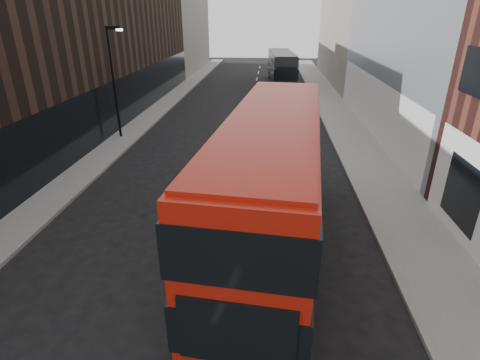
% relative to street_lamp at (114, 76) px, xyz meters
% --- Properties ---
extents(sidewalk_right, '(3.00, 80.00, 0.15)m').
position_rel_street_lamp_xyz_m(sidewalk_right, '(15.72, 7.00, -4.11)').
color(sidewalk_right, slate).
rests_on(sidewalk_right, ground).
extents(sidewalk_left, '(2.00, 80.00, 0.15)m').
position_rel_street_lamp_xyz_m(sidewalk_left, '(0.22, 7.00, -4.11)').
color(sidewalk_left, slate).
rests_on(sidewalk_left, ground).
extents(building_left_mid, '(5.00, 24.00, 14.00)m').
position_rel_street_lamp_xyz_m(building_left_mid, '(-3.28, 12.00, 2.82)').
color(building_left_mid, black).
rests_on(building_left_mid, ground).
extents(building_left_far, '(5.00, 20.00, 13.00)m').
position_rel_street_lamp_xyz_m(building_left_far, '(-3.28, 34.00, 2.32)').
color(building_left_far, slate).
rests_on(building_left_far, ground).
extents(street_lamp, '(1.06, 0.22, 7.00)m').
position_rel_street_lamp_xyz_m(street_lamp, '(0.00, 0.00, 0.00)').
color(street_lamp, black).
rests_on(street_lamp, sidewalk_left).
extents(red_bus, '(4.18, 12.56, 4.99)m').
position_rel_street_lamp_xyz_m(red_bus, '(10.20, -12.42, -1.41)').
color(red_bus, '#9E1509').
rests_on(red_bus, ground).
extents(grey_bus, '(3.45, 11.52, 3.67)m').
position_rel_street_lamp_xyz_m(grey_bus, '(11.29, 23.11, -2.21)').
color(grey_bus, black).
rests_on(grey_bus, ground).
extents(car_a, '(1.94, 4.50, 1.51)m').
position_rel_street_lamp_xyz_m(car_a, '(11.87, 0.32, -3.43)').
color(car_a, black).
rests_on(car_a, ground).
extents(car_b, '(1.38, 3.75, 1.23)m').
position_rel_street_lamp_xyz_m(car_b, '(10.18, 0.00, -3.57)').
color(car_b, gray).
rests_on(car_b, ground).
extents(car_c, '(2.23, 4.60, 1.29)m').
position_rel_street_lamp_xyz_m(car_c, '(10.42, 12.97, -3.54)').
color(car_c, black).
rests_on(car_c, ground).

